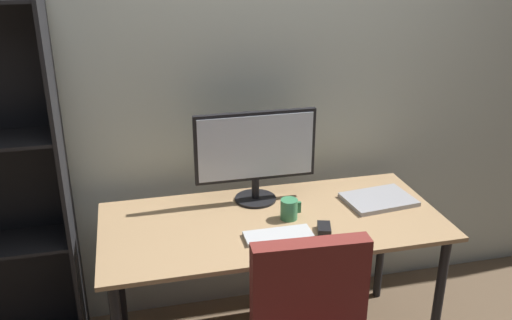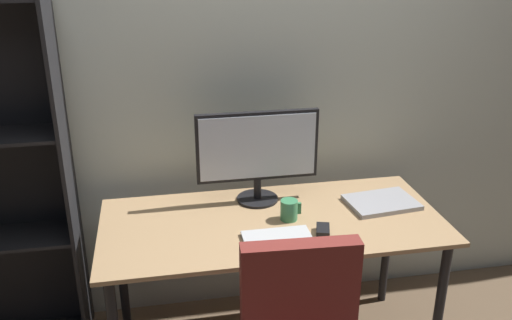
{
  "view_description": "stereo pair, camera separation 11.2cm",
  "coord_description": "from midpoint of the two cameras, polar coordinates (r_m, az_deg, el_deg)",
  "views": [
    {
      "loc": [
        -0.59,
        -2.13,
        1.94
      ],
      "look_at": [
        -0.07,
        0.03,
        1.03
      ],
      "focal_mm": 38.75,
      "sensor_mm": 36.0,
      "label": 1
    },
    {
      "loc": [
        -0.48,
        -2.15,
        1.94
      ],
      "look_at": [
        -0.07,
        0.03,
        1.03
      ],
      "focal_mm": 38.75,
      "sensor_mm": 36.0,
      "label": 2
    }
  ],
  "objects": [
    {
      "name": "coffee_mug",
      "position": [
        2.5,
        4.74,
        -5.17
      ],
      "size": [
        0.09,
        0.08,
        0.09
      ],
      "color": "#387F51",
      "rests_on": "desk"
    },
    {
      "name": "keyboard",
      "position": [
        2.37,
        3.47,
        -7.84
      ],
      "size": [
        0.29,
        0.11,
        0.02
      ],
      "primitive_type": "cube",
      "rotation": [
        0.0,
        0.0,
        0.0
      ],
      "color": "#B7BABC",
      "rests_on": "desk"
    },
    {
      "name": "mouse",
      "position": [
        2.41,
        8.25,
        -7.24
      ],
      "size": [
        0.08,
        0.11,
        0.03
      ],
      "primitive_type": "cube",
      "rotation": [
        0.0,
        0.0,
        -0.29
      ],
      "color": "black",
      "rests_on": "desk"
    },
    {
      "name": "laptop",
      "position": [
        2.72,
        13.98,
        -4.27
      ],
      "size": [
        0.34,
        0.26,
        0.02
      ],
      "primitive_type": "cube",
      "rotation": [
        0.0,
        0.0,
        0.11
      ],
      "color": "#99999E",
      "rests_on": "desk"
    },
    {
      "name": "desk",
      "position": [
        2.55,
        2.97,
        -7.89
      ],
      "size": [
        1.54,
        0.71,
        0.74
      ],
      "color": "tan",
      "rests_on": "ground"
    },
    {
      "name": "monitor",
      "position": [
        2.58,
        1.4,
        0.94
      ],
      "size": [
        0.58,
        0.2,
        0.45
      ],
      "color": "black",
      "rests_on": "desk"
    },
    {
      "name": "back_wall",
      "position": [
        2.79,
        0.71,
        9.11
      ],
      "size": [
        6.4,
        0.1,
        2.6
      ],
      "primitive_type": "cube",
      "color": "beige",
      "rests_on": "ground"
    }
  ]
}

